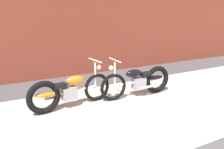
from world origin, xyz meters
The scene contains 3 objects.
sidewalk_slab centered at (0.00, 1.75, 0.00)m, with size 36.00×3.50×0.01m, color #B2ADA3.
motorcycle_orange centered at (-0.58, 2.46, 0.40)m, with size 2.00×0.58×1.03m.
motorcycle_black centered at (1.38, 2.35, 0.40)m, with size 2.01×0.58×1.03m.
Camera 1 is at (-1.81, -2.15, 2.11)m, focal length 35.76 mm.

